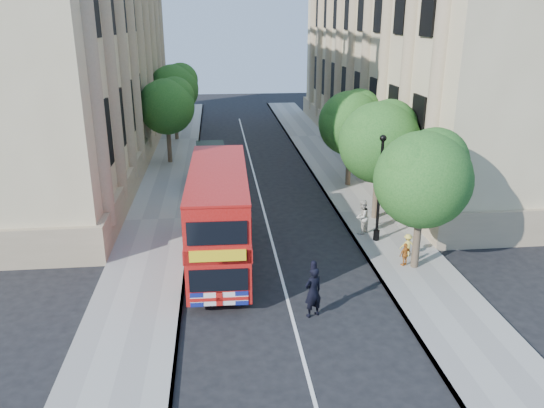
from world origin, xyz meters
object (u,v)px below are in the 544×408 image
object	(u,v)px
lamp_post	(379,193)
box_van	(211,167)
woman_pedestrian	(362,217)
police_constable	(313,292)
double_decker_bus	(219,214)

from	to	relation	value
lamp_post	box_van	size ratio (longest dim) A/B	1.15
box_van	woman_pedestrian	world-z (taller)	box_van
police_constable	double_decker_bus	bearing A→B (deg)	-80.95
double_decker_bus	lamp_post	bearing A→B (deg)	12.26
lamp_post	box_van	xyz separation A→B (m)	(-7.90, 10.09, -1.27)
lamp_post	double_decker_bus	distance (m)	7.65
double_decker_bus	police_constable	world-z (taller)	double_decker_bus
double_decker_bus	woman_pedestrian	size ratio (longest dim) A/B	5.25
lamp_post	double_decker_bus	xyz separation A→B (m)	(-7.51, -1.47, -0.20)
police_constable	woman_pedestrian	size ratio (longest dim) A/B	1.12
lamp_post	police_constable	xyz separation A→B (m)	(-4.25, -6.29, -1.54)
box_van	police_constable	bearing A→B (deg)	-79.66
lamp_post	box_van	distance (m)	12.87
lamp_post	double_decker_bus	size ratio (longest dim) A/B	0.57
woman_pedestrian	police_constable	bearing A→B (deg)	18.77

